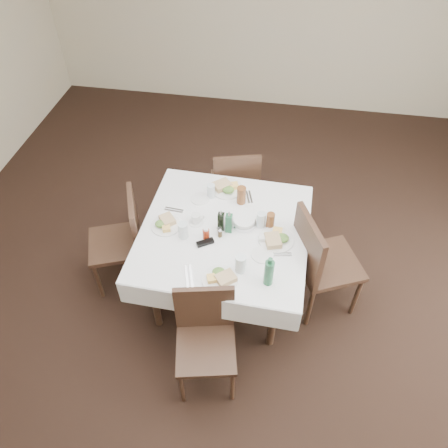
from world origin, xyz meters
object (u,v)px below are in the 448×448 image
object	(u,v)px
water_s	(241,264)
green_bottle	(269,272)
water_w	(183,230)
coffee_mug	(196,219)
chair_south	(205,332)
oil_cruet_green	(229,222)
water_e	(261,220)
chair_west	(124,236)
water_n	(211,191)
chair_east	(318,259)
bread_basket	(244,222)
ketchup_bottle	(206,234)
dining_table	(224,237)
oil_cruet_dark	(221,221)
chair_north	(235,183)

from	to	relation	value
water_s	green_bottle	distance (m)	0.22
water_w	coffee_mug	size ratio (longest dim) A/B	1.12
chair_south	green_bottle	xyz separation A→B (m)	(0.39, 0.32, 0.37)
water_w	coffee_mug	xyz separation A→B (m)	(0.06, 0.17, -0.03)
oil_cruet_green	water_e	bearing A→B (deg)	22.27
chair_west	water_e	distance (m)	1.18
chair_south	water_n	bearing A→B (deg)	98.41
chair_east	water_s	world-z (taller)	chair_east
bread_basket	ketchup_bottle	xyz separation A→B (m)	(-0.27, -0.20, 0.02)
water_n	water_s	xyz separation A→B (m)	(0.36, -0.74, 0.01)
water_s	oil_cruet_green	world-z (taller)	oil_cruet_green
chair_east	water_n	xyz separation A→B (m)	(-0.93, 0.39, 0.24)
dining_table	chair_south	bearing A→B (deg)	-90.56
oil_cruet_dark	ketchup_bottle	world-z (taller)	oil_cruet_dark
coffee_mug	oil_cruet_dark	bearing A→B (deg)	-9.13
water_n	green_bottle	world-z (taller)	green_bottle
chair_south	water_w	xyz separation A→B (m)	(-0.29, 0.64, 0.33)
chair_north	coffee_mug	bearing A→B (deg)	-103.83
chair_east	oil_cruet_green	xyz separation A→B (m)	(-0.72, 0.02, 0.27)
chair_east	chair_west	world-z (taller)	chair_east
chair_south	water_w	world-z (taller)	water_w
water_e	bread_basket	distance (m)	0.14
chair_north	chair_east	xyz separation A→B (m)	(0.80, -0.87, 0.06)
chair_south	bread_basket	world-z (taller)	chair_south
chair_west	ketchup_bottle	distance (m)	0.80
dining_table	water_w	bearing A→B (deg)	-157.82
dining_table	water_w	xyz separation A→B (m)	(-0.30, -0.12, 0.15)
oil_cruet_dark	green_bottle	bearing A→B (deg)	-48.11
dining_table	water_s	world-z (taller)	water_s
dining_table	water_e	distance (m)	0.33
ketchup_bottle	coffee_mug	bearing A→B (deg)	125.37
water_w	green_bottle	world-z (taller)	green_bottle
water_w	ketchup_bottle	distance (m)	0.18
dining_table	chair_west	size ratio (longest dim) A/B	1.45
chair_west	water_s	xyz separation A→B (m)	(1.04, -0.38, 0.30)
bread_basket	green_bottle	distance (m)	0.59
water_s	oil_cruet_green	distance (m)	0.40
water_n	green_bottle	distance (m)	0.99
chair_west	bread_basket	xyz separation A→B (m)	(1.00, 0.08, 0.26)
water_w	ketchup_bottle	bearing A→B (deg)	2.80
dining_table	ketchup_bottle	distance (m)	0.21
water_n	ketchup_bottle	bearing A→B (deg)	-83.77
water_w	chair_north	bearing A→B (deg)	74.86
bread_basket	water_n	bearing A→B (deg)	138.04
chair_north	chair_east	distance (m)	1.18
chair_north	water_e	size ratio (longest dim) A/B	6.99
chair_east	coffee_mug	world-z (taller)	chair_east
water_e	oil_cruet_green	xyz separation A→B (m)	(-0.24, -0.10, 0.03)
green_bottle	chair_east	bearing A→B (deg)	49.10
chair_south	coffee_mug	distance (m)	0.89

